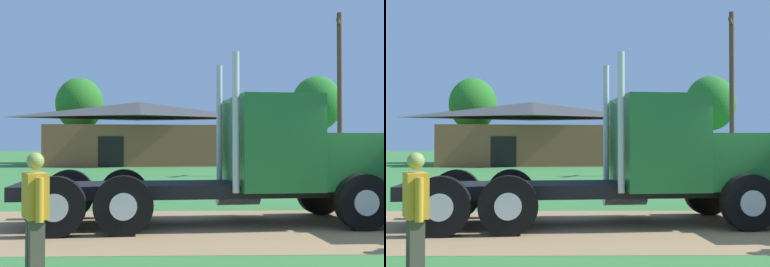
# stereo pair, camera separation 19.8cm
# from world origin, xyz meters

# --- Properties ---
(truck_foreground_white) EXTENTS (8.19, 3.29, 3.57)m
(truck_foreground_white) POSITION_xyz_m (-2.43, 0.59, 1.30)
(truck_foreground_white) COLOR black
(truck_foreground_white) RESTS_ON ground_plane
(visitor_by_barrel) EXTENTS (0.44, 0.63, 1.63)m
(visitor_by_barrel) POSITION_xyz_m (-6.09, -4.04, 0.89)
(visitor_by_barrel) COLOR gold
(visitor_by_barrel) RESTS_ON ground_plane
(shed_building) EXTENTS (15.11, 8.09, 4.93)m
(shed_building) POSITION_xyz_m (-7.26, 29.58, 2.39)
(shed_building) COLOR brown
(shed_building) RESTS_ON ground_plane
(utility_pole_near) EXTENTS (0.96, 2.09, 8.70)m
(utility_pole_near) POSITION_xyz_m (4.37, 16.45, 4.60)
(utility_pole_near) COLOR brown
(utility_pole_near) RESTS_ON ground_plane
(tree_left) EXTENTS (4.10, 4.10, 7.34)m
(tree_left) POSITION_xyz_m (-12.69, 33.86, 5.06)
(tree_left) COLOR #513823
(tree_left) RESTS_ON ground_plane
(tree_mid) EXTENTS (3.36, 3.36, 6.64)m
(tree_mid) POSITION_xyz_m (4.02, 40.70, 4.75)
(tree_mid) COLOR #513823
(tree_mid) RESTS_ON ground_plane
(tree_right) EXTENTS (4.27, 4.27, 7.49)m
(tree_right) POSITION_xyz_m (7.76, 33.20, 5.11)
(tree_right) COLOR #513823
(tree_right) RESTS_ON ground_plane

